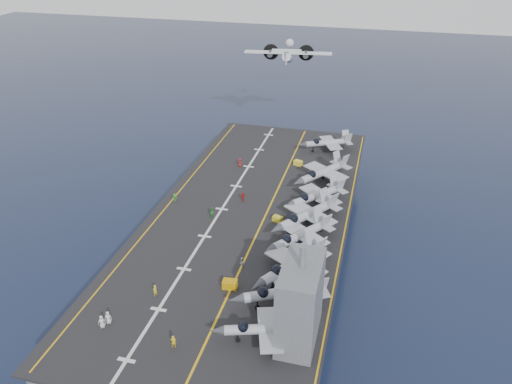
% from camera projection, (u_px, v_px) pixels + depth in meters
% --- Properties ---
extents(ground, '(500.00, 500.00, 0.00)m').
position_uv_depth(ground, '(251.00, 256.00, 102.86)').
color(ground, '#142135').
rests_on(ground, ground).
extents(hull, '(36.00, 90.00, 10.00)m').
position_uv_depth(hull, '(251.00, 236.00, 100.45)').
color(hull, '#56595E').
rests_on(hull, ground).
extents(flight_deck, '(38.00, 92.00, 0.40)m').
position_uv_depth(flight_deck, '(251.00, 214.00, 97.94)').
color(flight_deck, black).
rests_on(flight_deck, hull).
extents(foul_line, '(0.35, 90.00, 0.02)m').
position_uv_depth(foul_line, '(266.00, 215.00, 97.17)').
color(foul_line, gold).
rests_on(foul_line, flight_deck).
extents(landing_centerline, '(0.50, 90.00, 0.02)m').
position_uv_depth(landing_centerline, '(222.00, 209.00, 99.17)').
color(landing_centerline, silver).
rests_on(landing_centerline, flight_deck).
extents(deck_edge_port, '(0.25, 90.00, 0.02)m').
position_uv_depth(deck_edge_port, '(170.00, 202.00, 101.62)').
color(deck_edge_port, gold).
rests_on(deck_edge_port, flight_deck).
extents(deck_edge_stbd, '(0.25, 90.00, 0.02)m').
position_uv_depth(deck_edge_stbd, '(346.00, 226.00, 93.72)').
color(deck_edge_stbd, gold).
rests_on(deck_edge_stbd, flight_deck).
extents(island_superstructure, '(5.00, 10.00, 15.00)m').
position_uv_depth(island_superstructure, '(301.00, 294.00, 65.47)').
color(island_superstructure, '#56595E').
rests_on(island_superstructure, flight_deck).
extents(fighter_jet_0, '(15.06, 12.22, 4.53)m').
position_uv_depth(fighter_jet_0, '(265.00, 328.00, 67.26)').
color(fighter_jet_0, '#9AA2AC').
rests_on(fighter_jet_0, flight_deck).
extents(fighter_jet_1, '(17.63, 15.55, 5.12)m').
position_uv_depth(fighter_jet_1, '(284.00, 291.00, 73.47)').
color(fighter_jet_1, '#A0A8B2').
rests_on(fighter_jet_1, flight_deck).
extents(fighter_jet_2, '(17.15, 18.94, 5.48)m').
position_uv_depth(fighter_jet_2, '(292.00, 263.00, 79.12)').
color(fighter_jet_2, '#8F969D').
rests_on(fighter_jet_2, flight_deck).
extents(fighter_jet_3, '(16.50, 17.51, 5.06)m').
position_uv_depth(fighter_jet_3, '(300.00, 234.00, 86.70)').
color(fighter_jet_3, '#8B949B').
rests_on(fighter_jet_3, flight_deck).
extents(fighter_jet_4, '(17.86, 19.13, 5.53)m').
position_uv_depth(fighter_jet_4, '(307.00, 214.00, 92.19)').
color(fighter_jet_4, '#A2A9B1').
rests_on(fighter_jet_4, flight_deck).
extents(fighter_jet_5, '(16.82, 17.20, 5.02)m').
position_uv_depth(fighter_jet_5, '(317.00, 195.00, 99.13)').
color(fighter_jet_5, '#99A1A8').
rests_on(fighter_jet_5, flight_deck).
extents(fighter_jet_6, '(17.44, 18.68, 5.40)m').
position_uv_depth(fighter_jet_6, '(323.00, 172.00, 107.82)').
color(fighter_jet_6, gray).
rests_on(fighter_jet_6, flight_deck).
extents(fighter_jet_8, '(15.96, 13.92, 4.65)m').
position_uv_depth(fighter_jet_8, '(328.00, 142.00, 122.91)').
color(fighter_jet_8, gray).
rests_on(fighter_jet_8, flight_deck).
extents(tow_cart_a, '(2.38, 1.66, 1.36)m').
position_uv_depth(tow_cart_a, '(230.00, 284.00, 77.82)').
color(tow_cart_a, '#C18C08').
rests_on(tow_cart_a, flight_deck).
extents(tow_cart_b, '(2.12, 1.74, 1.09)m').
position_uv_depth(tow_cart_b, '(278.00, 219.00, 94.94)').
color(tow_cart_b, gold).
rests_on(tow_cart_b, flight_deck).
extents(tow_cart_c, '(2.25, 1.90, 1.15)m').
position_uv_depth(tow_cart_c, '(298.00, 163.00, 116.54)').
color(tow_cart_c, yellow).
rests_on(tow_cart_c, flight_deck).
extents(crew_0, '(1.43, 1.22, 2.02)m').
position_uv_depth(crew_0, '(102.00, 322.00, 70.12)').
color(crew_0, silver).
rests_on(crew_0, flight_deck).
extents(crew_1, '(1.21, 1.43, 2.02)m').
position_uv_depth(crew_1, '(155.00, 290.00, 75.99)').
color(crew_1, gold).
rests_on(crew_1, flight_deck).
extents(crew_2, '(1.31, 1.45, 2.01)m').
position_uv_depth(crew_2, '(212.00, 212.00, 96.21)').
color(crew_2, green).
rests_on(crew_2, flight_deck).
extents(crew_3, '(1.11, 0.82, 1.70)m').
position_uv_depth(crew_3, '(174.00, 197.00, 101.58)').
color(crew_3, '#248C25').
rests_on(crew_3, flight_deck).
extents(crew_4, '(1.42, 1.38, 1.98)m').
position_uv_depth(crew_4, '(243.00, 197.00, 101.54)').
color(crew_4, red).
rests_on(crew_4, flight_deck).
extents(crew_5, '(1.38, 1.40, 1.96)m').
position_uv_depth(crew_5, '(240.00, 162.00, 115.81)').
color(crew_5, '#B21919').
rests_on(crew_5, flight_deck).
extents(crew_6, '(1.45, 1.22, 2.06)m').
position_uv_depth(crew_6, '(173.00, 342.00, 66.81)').
color(crew_6, yellow).
rests_on(crew_6, flight_deck).
extents(crew_7, '(1.10, 1.28, 1.79)m').
position_uv_depth(crew_7, '(242.00, 262.00, 82.36)').
color(crew_7, beige).
rests_on(crew_7, flight_deck).
extents(transport_plane, '(26.91, 20.25, 5.85)m').
position_uv_depth(transport_plane, '(288.00, 58.00, 141.79)').
color(transport_plane, silver).
extents(crew_8, '(1.43, 1.22, 2.02)m').
position_uv_depth(crew_8, '(108.00, 317.00, 70.85)').
color(crew_8, silver).
rests_on(crew_8, flight_deck).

